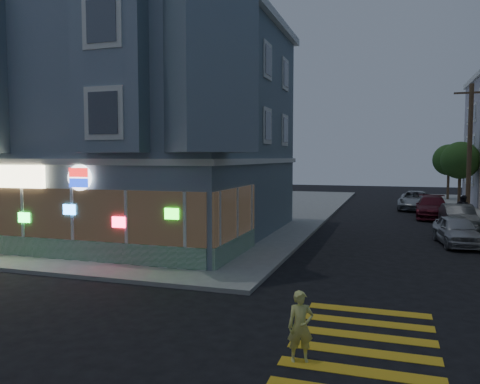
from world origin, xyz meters
The scene contains 14 objects.
ground centered at (0.00, 0.00, 0.00)m, with size 120.00×120.00×0.00m, color black.
sidewalk_nw centered at (-13.50, 23.00, 0.07)m, with size 33.00×42.00×0.15m, color gray.
corner_building centered at (-6.00, 10.98, 5.82)m, with size 14.60×14.60×11.40m.
utility_pole centered at (12.00, 24.00, 4.80)m, with size 2.20×0.30×9.00m.
street_tree_near centered at (12.20, 30.00, 3.94)m, with size 3.00×3.00×5.30m.
street_tree_far centered at (12.20, 38.00, 3.94)m, with size 3.00×3.00×5.30m.
running_child centered at (5.31, -2.05, 0.73)m, with size 0.53×0.35×1.46m, color #DFE374.
pedestrian_a centered at (11.30, 20.81, 0.98)m, with size 0.81×0.63×1.66m, color black.
pedestrian_b centered at (11.30, 21.38, 0.93)m, with size 0.91×0.38×1.56m, color #25222A.
parked_car_a centered at (10.01, 12.87, 0.70)m, with size 1.66×4.13×1.41m, color #A7A9AF.
parked_car_b centered at (10.70, 18.07, 0.73)m, with size 1.55×4.45×1.47m, color #35383A.
parked_car_c centered at (9.69, 23.27, 0.75)m, with size 2.11×5.18×1.50m, color #52121E.
parked_car_d centered at (8.84, 28.47, 0.75)m, with size 2.49×5.39×1.50m, color #9FA4A9.
traffic_signal centered at (-0.09, 4.57, 4.01)m, with size 0.70×0.64×5.72m.
Camera 1 is at (7.02, -11.26, 4.17)m, focal length 35.00 mm.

